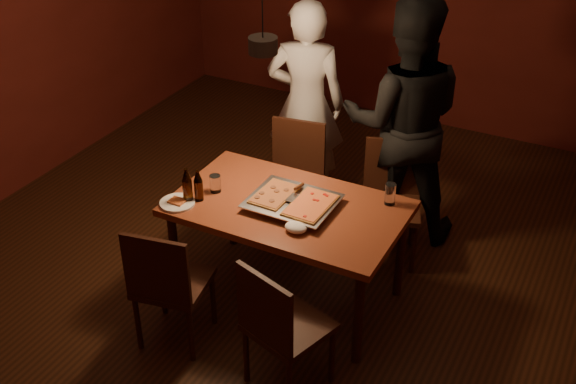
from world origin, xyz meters
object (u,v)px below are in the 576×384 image
at_px(chair_near_left, 166,278).
at_px(diner_white, 306,104).
at_px(chair_near_right, 278,320).
at_px(diner_dark, 404,122).
at_px(beer_bottle_a, 187,185).
at_px(plate_slice, 177,203).
at_px(dining_table, 288,215).
at_px(chair_far_right, 392,189).
at_px(pizza_tray, 292,203).
at_px(chair_far_left, 294,168).
at_px(pendant_lamp, 263,44).
at_px(beer_bottle_b, 198,185).

distance_m(chair_near_left, diner_white, 2.04).
xyz_separation_m(chair_near_right, diner_dark, (0.02, 1.92, 0.41)).
height_order(chair_near_right, beer_bottle_a, beer_bottle_a).
height_order(chair_near_right, plate_slice, chair_near_right).
bearing_deg(chair_near_left, dining_table, 50.14).
bearing_deg(beer_bottle_a, chair_far_right, 46.87).
bearing_deg(chair_far_right, pizza_tray, 45.08).
height_order(chair_far_left, diner_white, diner_white).
relative_size(dining_table, diner_dark, 0.80).
distance_m(beer_bottle_a, diner_dark, 1.70).
relative_size(plate_slice, pendant_lamp, 0.21).
height_order(chair_near_left, beer_bottle_b, beer_bottle_b).
bearing_deg(diner_dark, chair_near_right, 69.05).
height_order(chair_far_right, diner_dark, diner_dark).
bearing_deg(pizza_tray, chair_near_left, -121.09).
relative_size(chair_near_left, diner_dark, 0.26).
distance_m(chair_far_right, beer_bottle_b, 1.46).
bearing_deg(beer_bottle_b, diner_dark, 55.71).
xyz_separation_m(chair_near_left, diner_white, (-0.05, 2.02, 0.32)).
height_order(chair_far_left, chair_near_right, same).
height_order(chair_far_left, pendant_lamp, pendant_lamp).
bearing_deg(plate_slice, chair_near_right, -25.39).
bearing_deg(beer_bottle_a, chair_near_left, -72.09).
bearing_deg(chair_near_right, chair_far_right, 105.22).
xyz_separation_m(beer_bottle_b, diner_dark, (0.92, 1.34, 0.08)).
xyz_separation_m(chair_far_right, plate_slice, (-1.07, -1.15, 0.22)).
xyz_separation_m(chair_far_right, beer_bottle_a, (-1.02, -1.09, 0.33)).
relative_size(chair_far_left, beer_bottle_b, 2.18).
height_order(dining_table, pizza_tray, pizza_tray).
xyz_separation_m(chair_near_left, chair_near_right, (0.78, -0.02, 0.00)).
bearing_deg(chair_near_right, pizza_tray, 129.63).
bearing_deg(chair_near_right, dining_table, 131.58).
xyz_separation_m(chair_near_left, diner_dark, (0.80, 1.91, 0.41)).
distance_m(beer_bottle_b, pendant_lamp, 1.01).
relative_size(pizza_tray, plate_slice, 2.38).
distance_m(dining_table, chair_near_right, 0.88).
distance_m(chair_near_right, pendant_lamp, 1.64).
xyz_separation_m(pizza_tray, pendant_lamp, (-0.27, 0.13, 0.99)).
height_order(beer_bottle_b, plate_slice, beer_bottle_b).
distance_m(dining_table, pendant_lamp, 1.12).
distance_m(chair_far_left, pendant_lamp, 1.39).
xyz_separation_m(beer_bottle_a, plate_slice, (-0.04, -0.06, -0.11)).
height_order(chair_near_left, diner_dark, diner_dark).
relative_size(dining_table, plate_slice, 6.49).
xyz_separation_m(chair_near_left, pendant_lamp, (0.20, 0.90, 1.22)).
bearing_deg(beer_bottle_a, dining_table, 23.16).
distance_m(chair_near_right, diner_dark, 1.97).
bearing_deg(chair_far_left, dining_table, 105.38).
relative_size(beer_bottle_a, diner_dark, 0.13).
distance_m(chair_far_right, pendant_lamp, 1.56).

